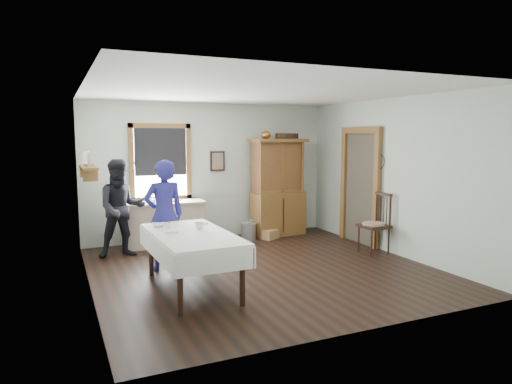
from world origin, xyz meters
TOP-DOWN VIEW (x-y plane):
  - room at (0.00, 0.00)m, footprint 5.01×5.01m
  - window at (-1.00, 2.46)m, footprint 1.18×0.07m
  - doorway at (2.46, 0.85)m, footprint 0.09×1.14m
  - wall_shelf at (-2.37, 1.54)m, footprint 0.24×1.00m
  - framed_picture at (0.15, 2.46)m, footprint 0.30×0.04m
  - rug_beater at (2.45, 0.30)m, footprint 0.01×0.27m
  - work_counter at (-1.01, 2.14)m, footprint 1.49×0.65m
  - china_hutch at (1.35, 2.14)m, footprint 1.21×0.65m
  - dining_table at (-1.24, -0.47)m, footprint 1.06×1.94m
  - spindle_chair at (2.21, 0.10)m, footprint 0.51×0.51m
  - pail at (0.62, 1.98)m, footprint 0.39×0.39m
  - wicker_basket at (1.03, 1.84)m, footprint 0.38×0.34m
  - woman_blue at (-1.37, 0.60)m, footprint 0.59×0.41m
  - figure_dark at (-1.86, 1.65)m, footprint 0.75×0.59m
  - table_cup_a at (-1.08, -0.28)m, footprint 0.17×0.17m
  - table_cup_b at (-1.46, -0.05)m, footprint 0.10×0.10m
  - table_bowl at (-1.55, 0.15)m, footprint 0.26×0.26m
  - counter_book at (-0.92, 2.17)m, footprint 0.21×0.25m
  - counter_bowl at (-1.16, 2.17)m, footprint 0.23×0.23m
  - shelf_bowl at (-2.37, 1.55)m, footprint 0.22×0.22m

SIDE VIEW (x-z plane):
  - wicker_basket at x=1.03m, z-range 0.00..0.19m
  - pail at x=0.62m, z-range 0.00..0.33m
  - dining_table at x=-1.24m, z-range 0.00..0.77m
  - work_counter at x=-1.01m, z-range 0.00..0.84m
  - spindle_chair at x=2.21m, z-range 0.00..1.07m
  - figure_dark at x=-1.86m, z-range 0.00..1.54m
  - woman_blue at x=-1.37m, z-range 0.00..1.57m
  - table_bowl at x=-1.55m, z-range 0.77..0.82m
  - table_cup_b at x=-1.46m, z-range 0.77..0.85m
  - table_cup_a at x=-1.08m, z-range 0.77..0.87m
  - counter_book at x=-0.92m, z-range 0.84..0.86m
  - counter_bowl at x=-1.16m, z-range 0.84..0.90m
  - china_hutch at x=1.35m, z-range 0.00..1.99m
  - doorway at x=2.46m, z-range 0.05..2.27m
  - room at x=0.00m, z-range 0.00..2.70m
  - framed_picture at x=0.15m, z-range 1.35..1.75m
  - wall_shelf at x=-2.37m, z-range 1.35..1.79m
  - shelf_bowl at x=-2.37m, z-range 1.57..1.62m
  - window at x=-1.00m, z-range 0.88..2.36m
  - rug_beater at x=2.45m, z-range 1.58..1.86m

